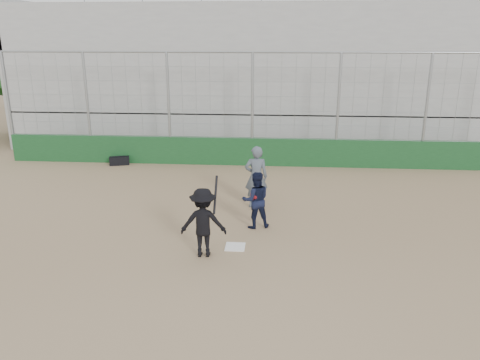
# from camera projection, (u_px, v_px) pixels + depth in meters

# --- Properties ---
(ground) EXTENTS (90.00, 90.00, 0.00)m
(ground) POSITION_uv_depth(u_px,v_px,m) (235.00, 247.00, 10.49)
(ground) COLOR brown
(ground) RESTS_ON ground
(home_plate) EXTENTS (0.44, 0.44, 0.02)m
(home_plate) POSITION_uv_depth(u_px,v_px,m) (235.00, 247.00, 10.49)
(home_plate) COLOR white
(home_plate) RESTS_ON ground
(backstop) EXTENTS (18.10, 0.25, 4.04)m
(backstop) POSITION_uv_depth(u_px,v_px,m) (252.00, 139.00, 16.87)
(backstop) COLOR #133D1B
(backstop) RESTS_ON ground
(bleachers) EXTENTS (20.25, 6.70, 6.98)m
(bleachers) POSITION_uv_depth(u_px,v_px,m) (258.00, 73.00, 21.00)
(bleachers) COLOR gray
(bleachers) RESTS_ON ground
(tree_left) EXTENTS (4.48, 4.48, 7.00)m
(tree_left) POSITION_uv_depth(u_px,v_px,m) (7.00, 39.00, 20.48)
(tree_left) COLOR #362613
(tree_left) RESTS_ON ground
(batter_at_plate) EXTENTS (1.01, 0.75, 1.69)m
(batter_at_plate) POSITION_uv_depth(u_px,v_px,m) (203.00, 222.00, 9.91)
(batter_at_plate) COLOR black
(batter_at_plate) RESTS_ON ground
(catcher_crouched) EXTENTS (0.82, 0.71, 0.99)m
(catcher_crouched) POSITION_uv_depth(u_px,v_px,m) (256.00, 209.00, 11.43)
(catcher_crouched) COLOR black
(catcher_crouched) RESTS_ON ground
(umpire) EXTENTS (0.66, 0.46, 1.55)m
(umpire) POSITION_uv_depth(u_px,v_px,m) (256.00, 180.00, 12.74)
(umpire) COLOR #49525D
(umpire) RESTS_ON ground
(equipment_bag) EXTENTS (0.76, 0.49, 0.34)m
(equipment_bag) POSITION_uv_depth(u_px,v_px,m) (119.00, 161.00, 17.13)
(equipment_bag) COLOR black
(equipment_bag) RESTS_ON ground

